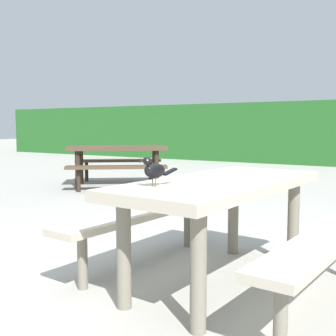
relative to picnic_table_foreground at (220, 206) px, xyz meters
name	(u,v)px	position (x,y,z in m)	size (l,w,h in m)	color
ground_plane	(178,286)	(-0.22, -0.20, -0.56)	(60.00, 60.00, 0.00)	#A3A099
picnic_table_foreground	(220,206)	(0.00, 0.00, 0.00)	(1.80, 1.85, 0.74)	#B2A893
bird_grackle	(154,170)	(-0.20, -0.54, 0.29)	(0.12, 0.28, 0.18)	black
picnic_table_mid_left	(118,156)	(-3.74, 3.51, 0.00)	(2.38, 2.37, 0.74)	#473828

